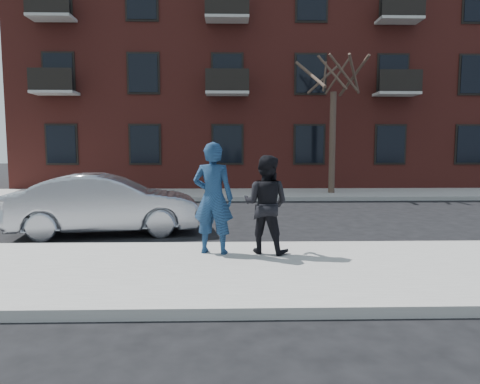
{
  "coord_description": "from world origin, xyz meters",
  "views": [
    {
      "loc": [
        0.18,
        -6.9,
        2.05
      ],
      "look_at": [
        0.36,
        0.4,
        1.29
      ],
      "focal_mm": 32.0,
      "sensor_mm": 36.0,
      "label": 1
    }
  ],
  "objects_px": {
    "street_tree": "(334,63)",
    "man_peacoat": "(266,204)",
    "man_hoodie": "(213,198)",
    "silver_sedan": "(107,204)"
  },
  "relations": [
    {
      "from": "street_tree",
      "to": "man_hoodie",
      "type": "relative_size",
      "value": 3.4
    },
    {
      "from": "silver_sedan",
      "to": "man_hoodie",
      "type": "distance_m",
      "value": 3.64
    },
    {
      "from": "man_hoodie",
      "to": "man_peacoat",
      "type": "bearing_deg",
      "value": -166.2
    },
    {
      "from": "street_tree",
      "to": "man_peacoat",
      "type": "xyz_separation_m",
      "value": [
        -3.66,
        -10.28,
        -4.49
      ]
    },
    {
      "from": "street_tree",
      "to": "man_peacoat",
      "type": "bearing_deg",
      "value": -109.62
    },
    {
      "from": "street_tree",
      "to": "man_hoodie",
      "type": "bearing_deg",
      "value": -114.12
    },
    {
      "from": "street_tree",
      "to": "man_hoodie",
      "type": "xyz_separation_m",
      "value": [
        -4.61,
        -10.3,
        -4.37
      ]
    },
    {
      "from": "silver_sedan",
      "to": "man_peacoat",
      "type": "height_order",
      "value": "man_peacoat"
    },
    {
      "from": "street_tree",
      "to": "man_peacoat",
      "type": "distance_m",
      "value": 11.8
    },
    {
      "from": "street_tree",
      "to": "man_peacoat",
      "type": "relative_size",
      "value": 3.85
    }
  ]
}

